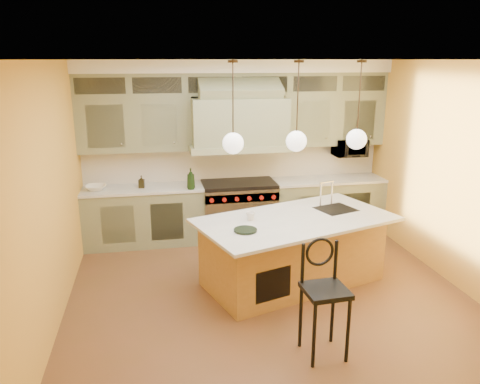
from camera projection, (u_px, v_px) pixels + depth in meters
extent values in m
plane|color=brown|center=(270.00, 297.00, 5.91)|extent=(5.00, 5.00, 0.00)
plane|color=white|center=(275.00, 60.00, 5.12)|extent=(5.00, 5.00, 0.00)
plane|color=gold|center=(235.00, 149.00, 7.88)|extent=(5.00, 0.00, 5.00)
plane|color=gold|center=(365.00, 283.00, 3.15)|extent=(5.00, 0.00, 5.00)
plane|color=gold|center=(49.00, 198.00, 5.07)|extent=(0.00, 5.00, 5.00)
plane|color=gold|center=(462.00, 177.00, 5.97)|extent=(0.00, 5.00, 5.00)
cube|color=gray|center=(145.00, 217.00, 7.57)|extent=(1.90, 0.65, 0.90)
cube|color=gray|center=(326.00, 206.00, 8.12)|extent=(1.90, 0.65, 0.90)
cube|color=silver|center=(143.00, 189.00, 7.44)|extent=(1.90, 0.68, 0.04)
cube|color=silver|center=(327.00, 180.00, 8.00)|extent=(1.90, 0.68, 0.04)
cube|color=beige|center=(235.00, 162.00, 7.92)|extent=(5.00, 0.04, 0.56)
cube|color=gray|center=(134.00, 124.00, 7.29)|extent=(1.75, 0.35, 0.85)
cube|color=gray|center=(331.00, 120.00, 7.88)|extent=(1.75, 0.35, 0.85)
cube|color=gray|center=(239.00, 122.00, 7.41)|extent=(1.50, 0.70, 0.75)
cube|color=gray|center=(239.00, 147.00, 7.52)|extent=(1.60, 0.76, 0.10)
cube|color=#333833|center=(237.00, 84.00, 7.42)|extent=(5.00, 0.35, 0.35)
cube|color=white|center=(237.00, 66.00, 7.33)|extent=(5.00, 0.47, 0.20)
cube|color=silver|center=(239.00, 211.00, 7.82)|extent=(1.20, 0.70, 0.90)
cube|color=black|center=(239.00, 184.00, 7.69)|extent=(1.20, 0.70, 0.06)
cube|color=silver|center=(242.00, 198.00, 7.43)|extent=(1.20, 0.06, 0.14)
cube|color=olive|center=(293.00, 251.00, 6.22)|extent=(2.49, 1.73, 0.88)
cube|color=silver|center=(296.00, 220.00, 6.06)|extent=(2.80, 2.04, 0.04)
cube|color=black|center=(336.00, 211.00, 6.42)|extent=(0.60, 0.56, 0.05)
cylinder|color=black|center=(314.00, 336.00, 4.49)|extent=(0.04, 0.04, 0.69)
cylinder|color=black|center=(348.00, 331.00, 4.57)|extent=(0.04, 0.04, 0.69)
cylinder|color=black|center=(301.00, 317.00, 4.82)|extent=(0.04, 0.04, 0.69)
cylinder|color=black|center=(332.00, 312.00, 4.90)|extent=(0.04, 0.04, 0.69)
cube|color=black|center=(325.00, 291.00, 4.60)|extent=(0.44, 0.44, 0.05)
torus|color=black|center=(320.00, 252.00, 4.67)|extent=(0.30, 0.05, 0.30)
imported|color=black|center=(350.00, 147.00, 7.99)|extent=(0.54, 0.37, 0.30)
imported|color=black|center=(191.00, 179.00, 7.29)|extent=(0.14, 0.14, 0.33)
imported|color=black|center=(142.00, 182.00, 7.39)|extent=(0.10, 0.10, 0.20)
imported|color=white|center=(96.00, 188.00, 7.28)|extent=(0.33, 0.33, 0.08)
imported|color=white|center=(251.00, 216.00, 5.96)|extent=(0.13, 0.13, 0.11)
cylinder|color=#2D2319|center=(233.00, 61.00, 5.41)|extent=(0.12, 0.12, 0.03)
cylinder|color=#2D2319|center=(233.00, 100.00, 5.54)|extent=(0.02, 0.02, 0.93)
sphere|color=white|center=(233.00, 143.00, 5.68)|extent=(0.26, 0.26, 0.26)
cylinder|color=#2D2319|center=(299.00, 61.00, 5.56)|extent=(0.12, 0.12, 0.03)
cylinder|color=#2D2319|center=(298.00, 99.00, 5.68)|extent=(0.02, 0.02, 0.93)
sphere|color=white|center=(296.00, 141.00, 5.82)|extent=(0.26, 0.26, 0.26)
cylinder|color=#2D2319|center=(362.00, 61.00, 5.70)|extent=(0.12, 0.12, 0.03)
cylinder|color=#2D2319|center=(359.00, 98.00, 5.82)|extent=(0.02, 0.02, 0.93)
sphere|color=white|center=(356.00, 139.00, 5.96)|extent=(0.26, 0.26, 0.26)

